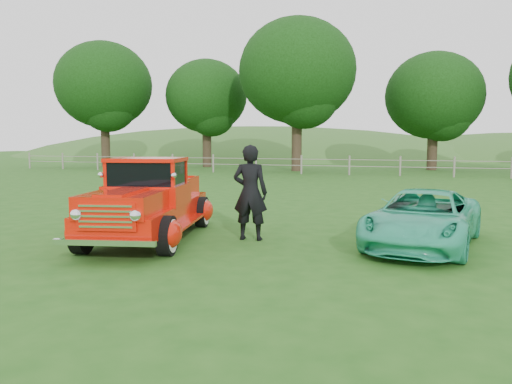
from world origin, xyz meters
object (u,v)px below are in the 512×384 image
(red_pickup, at_px, (149,203))
(tree_near_east, at_px, (434,96))
(tree_near_west, at_px, (297,71))
(tree_far_west, at_px, (104,85))
(teal_sedan, at_px, (423,219))
(tree_mid_west, at_px, (206,97))
(man, at_px, (250,193))

(red_pickup, bearing_deg, tree_near_east, 65.01)
(red_pickup, bearing_deg, tree_near_west, 83.72)
(tree_far_west, xyz_separation_m, teal_sedan, (23.96, -24.32, -5.91))
(teal_sedan, bearing_deg, red_pickup, -159.56)
(tree_mid_west, bearing_deg, man, -65.12)
(teal_sedan, height_order, man, man)
(tree_mid_west, distance_m, man, 29.80)
(tree_near_east, distance_m, man, 28.42)
(tree_mid_west, xyz_separation_m, tree_near_west, (8.00, -3.00, 1.25))
(tree_far_west, distance_m, tree_mid_west, 8.30)
(red_pickup, height_order, teal_sedan, red_pickup)
(tree_mid_west, xyz_separation_m, teal_sedan, (15.96, -26.32, -4.98))
(red_pickup, bearing_deg, man, 3.66)
(man, bearing_deg, tree_far_west, -54.89)
(tree_far_west, distance_m, man, 32.51)
(tree_near_east, bearing_deg, tree_mid_west, -176.63)
(tree_near_west, height_order, man, tree_near_west)
(red_pickup, bearing_deg, tree_far_west, 114.23)
(teal_sedan, distance_m, man, 3.62)
(red_pickup, xyz_separation_m, man, (2.13, 0.58, 0.24))
(tree_far_west, xyz_separation_m, red_pickup, (18.26, -25.30, -5.69))
(man, bearing_deg, tree_near_west, -83.92)
(tree_mid_west, height_order, tree_near_west, tree_near_west)
(tree_far_west, height_order, tree_near_west, tree_near_west)
(tree_far_west, distance_m, tree_near_west, 16.03)
(tree_near_east, xyz_separation_m, red_pickup, (-6.74, -28.30, -4.45))
(tree_near_west, bearing_deg, tree_near_east, 23.96)
(tree_near_west, height_order, teal_sedan, tree_near_west)
(tree_near_east, relative_size, teal_sedan, 2.02)
(tree_near_east, relative_size, man, 4.04)
(tree_far_west, relative_size, red_pickup, 1.90)
(tree_far_west, xyz_separation_m, tree_near_east, (25.00, 3.00, -1.24))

